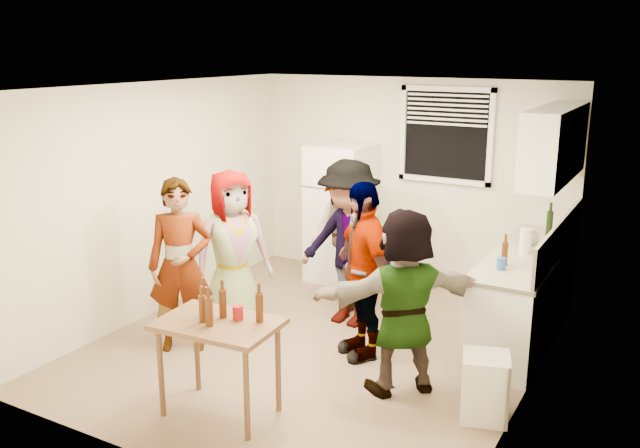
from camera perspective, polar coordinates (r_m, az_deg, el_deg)
The scene contains 23 objects.
room at distance 6.78m, azimuth -0.12°, elevation -10.12°, with size 4.00×4.50×2.50m, color beige, non-canonical shape.
window at distance 8.06m, azimuth 10.55°, elevation 7.36°, with size 1.12×0.10×1.06m, color white, non-canonical shape.
refrigerator at distance 8.40m, azimuth 1.74°, elevation 0.96°, with size 0.70×0.70×1.70m, color white.
counter_lower at distance 7.07m, azimuth 16.80°, elevation -5.95°, with size 0.60×2.20×0.86m, color white.
countertop at distance 6.93m, azimuth 17.08°, elevation -2.46°, with size 0.64×2.22×0.04m, color beige.
backsplash at distance 6.82m, azimuth 19.53°, elevation -1.17°, with size 0.03×2.20×0.36m, color beige.
upper_cabinets at distance 6.87m, azimuth 19.18°, elevation 6.40°, with size 0.34×1.60×0.70m, color white.
kettle at distance 7.17m, azimuth 17.15°, elevation -1.72°, with size 0.23×0.19×0.19m, color silver, non-canonical shape.
paper_towel at distance 6.88m, azimuth 16.85°, elevation -2.37°, with size 0.11×0.11×0.25m, color white.
wine_bottle at distance 7.61m, azimuth 18.68°, elevation -0.91°, with size 0.07×0.07×0.27m, color black.
beer_bottle_counter at distance 6.46m, azimuth 15.22°, elevation -3.36°, with size 0.06×0.06×0.22m, color #47230C.
blue_cup at distance 6.33m, azimuth 14.98°, elevation -3.72°, with size 0.08×0.08×0.11m, color #2154B1.
picture_frame at distance 7.25m, azimuth 19.54°, elevation -1.09°, with size 0.02×0.19×0.16m, color #E3C546.
trash_bin at distance 5.61m, azimuth 13.69°, elevation -13.31°, with size 0.36×0.36×0.53m, color silver.
serving_table at distance 5.70m, azimuth -8.28°, elevation -15.43°, with size 0.93×0.62×0.79m, color brown, non-canonical shape.
beer_bottle_table at distance 5.36m, azimuth -9.82°, elevation -8.12°, with size 0.06×0.06×0.22m, color #47230C.
red_cup at distance 5.37m, azimuth -6.90°, elevation -7.97°, with size 0.08×0.08×0.11m, color maroon.
guest_grey at distance 7.20m, azimuth -7.16°, elevation -8.69°, with size 0.82×1.67×0.53m, color gray.
guest_stripe at distance 6.85m, azimuth -11.30°, elevation -10.15°, with size 0.61×1.68×0.40m, color #141933.
guest_back_left at distance 7.72m, azimuth 1.74°, elevation -6.95°, with size 0.79×1.63×0.62m, color brown.
guest_back_right at distance 7.30m, azimuth 2.34°, elevation -8.26°, with size 1.13×1.75×0.65m, color #3A3A3E.
guest_black at distance 6.60m, azimuth 3.50°, elevation -10.86°, with size 0.99×1.68×0.41m, color black.
guest_orange at distance 6.02m, azimuth 6.83°, elevation -13.61°, with size 1.48×1.60×0.47m, color #D3884D.
Camera 1 is at (3.03, -5.36, 2.85)m, focal length 38.00 mm.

